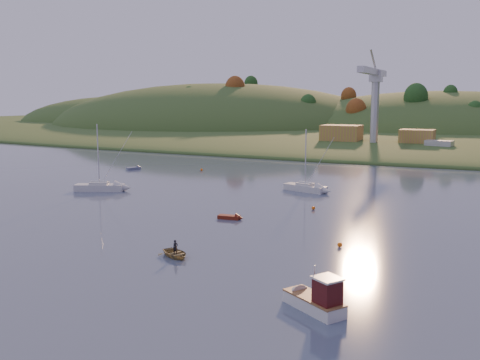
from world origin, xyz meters
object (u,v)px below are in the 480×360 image
at_px(grey_dinghy, 136,168).
at_px(red_tender, 234,217).
at_px(fishing_boat, 311,297).
at_px(sailboat_far, 305,187).
at_px(sailboat_near, 99,187).
at_px(canoe, 176,253).

bearing_deg(grey_dinghy, red_tender, -100.86).
relative_size(fishing_boat, sailboat_far, 0.59).
bearing_deg(sailboat_near, red_tender, -40.73).
relative_size(sailboat_near, red_tender, 3.24).
relative_size(canoe, grey_dinghy, 1.01).
bearing_deg(canoe, sailboat_far, 29.93).
bearing_deg(sailboat_far, red_tender, -77.37).
xyz_separation_m(sailboat_near, sailboat_far, (30.17, 14.41, -0.04)).
relative_size(sailboat_far, grey_dinghy, 2.85).
distance_m(fishing_boat, sailboat_far, 49.14).
bearing_deg(fishing_boat, canoe, 9.76).
bearing_deg(sailboat_far, grey_dinghy, -177.86).
bearing_deg(canoe, grey_dinghy, 68.64).
xyz_separation_m(fishing_boat, canoe, (-15.50, 6.29, -0.46)).
height_order(canoe, grey_dinghy, grey_dinghy).
bearing_deg(canoe, sailboat_near, 79.11).
height_order(sailboat_far, grey_dinghy, sailboat_far).
xyz_separation_m(red_tender, grey_dinghy, (-39.84, 33.17, 0.03)).
bearing_deg(red_tender, canoe, -89.49).
xyz_separation_m(fishing_boat, sailboat_far, (-16.49, 46.29, -0.15)).
height_order(sailboat_far, red_tender, sailboat_far).
xyz_separation_m(canoe, red_tender, (-2.24, 16.75, -0.14)).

